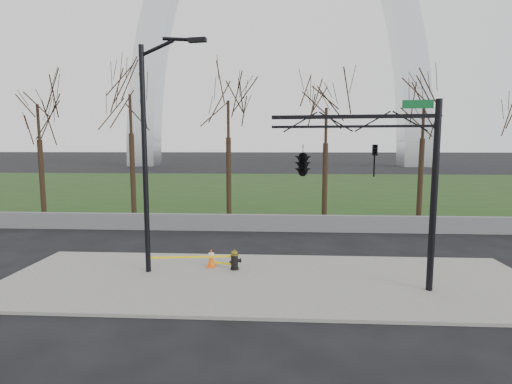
# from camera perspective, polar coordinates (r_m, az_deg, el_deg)

# --- Properties ---
(ground) EXTENTS (500.00, 500.00, 0.00)m
(ground) POSITION_cam_1_polar(r_m,az_deg,el_deg) (13.71, 1.61, -12.92)
(ground) COLOR black
(ground) RESTS_ON ground
(sidewalk) EXTENTS (18.00, 6.00, 0.10)m
(sidewalk) POSITION_cam_1_polar(r_m,az_deg,el_deg) (13.70, 1.61, -12.72)
(sidewalk) COLOR slate
(sidewalk) RESTS_ON ground
(grass_strip) EXTENTS (120.00, 40.00, 0.06)m
(grass_strip) POSITION_cam_1_polar(r_m,az_deg,el_deg) (43.15, 2.76, 0.67)
(grass_strip) COLOR #223513
(grass_strip) RESTS_ON ground
(guardrail) EXTENTS (60.00, 0.30, 0.90)m
(guardrail) POSITION_cam_1_polar(r_m,az_deg,el_deg) (21.32, 2.24, -4.50)
(guardrail) COLOR #59595B
(guardrail) RESTS_ON ground
(gateway_arch) EXTENTS (66.00, 6.00, 65.00)m
(gateway_arch) POSITION_cam_1_polar(r_m,az_deg,el_deg) (92.22, 3.15, 24.38)
(gateway_arch) COLOR silver
(gateway_arch) RESTS_ON ground
(tree_row) EXTENTS (40.39, 4.00, 8.41)m
(tree_row) POSITION_cam_1_polar(r_m,az_deg,el_deg) (25.11, -4.01, 5.82)
(tree_row) COLOR black
(tree_row) RESTS_ON ground
(fire_hydrant) EXTENTS (0.47, 0.33, 0.76)m
(fire_hydrant) POSITION_cam_1_polar(r_m,az_deg,el_deg) (14.61, -3.09, -9.82)
(fire_hydrant) COLOR black
(fire_hydrant) RESTS_ON sidewalk
(traffic_cone) EXTENTS (0.42, 0.42, 0.68)m
(traffic_cone) POSITION_cam_1_polar(r_m,az_deg,el_deg) (14.99, -6.50, -9.47)
(traffic_cone) COLOR #FF5E0D
(traffic_cone) RESTS_ON sidewalk
(street_light) EXTENTS (2.38, 0.52, 8.21)m
(street_light) POSITION_cam_1_polar(r_m,az_deg,el_deg) (14.19, -15.06, 6.84)
(street_light) COLOR black
(street_light) RESTS_ON ground
(traffic_signal_mast) EXTENTS (5.09, 2.52, 6.00)m
(traffic_signal_mast) POSITION_cam_1_polar(r_m,az_deg,el_deg) (12.60, 10.30, 4.51)
(traffic_signal_mast) COLOR black
(traffic_signal_mast) RESTS_ON ground
(caution_tape) EXTENTS (3.08, 0.67, 0.40)m
(caution_tape) POSITION_cam_1_polar(r_m,az_deg,el_deg) (14.67, -8.26, -9.51)
(caution_tape) COLOR yellow
(caution_tape) RESTS_ON ground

